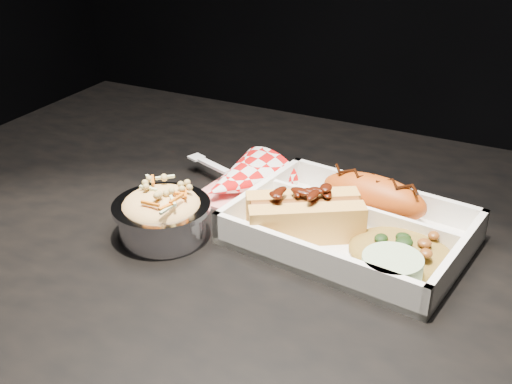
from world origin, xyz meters
TOP-DOWN VIEW (x-y plane):
  - dining_table at (0.00, 0.00)m, footprint 1.20×0.80m
  - food_tray at (0.02, 0.05)m, footprint 0.27×0.21m
  - fried_pastry at (0.03, 0.11)m, footprint 0.14×0.07m
  - hotdog at (-0.02, 0.03)m, footprint 0.14×0.12m
  - fried_rice_mound at (0.09, 0.03)m, footprint 0.13×0.11m
  - cupcake_liner at (0.09, -0.02)m, footprint 0.06×0.06m
  - foil_coleslaw_cup at (-0.17, -0.04)m, footprint 0.11×0.11m
  - napkin_fork at (-0.14, 0.10)m, footprint 0.16×0.14m

SIDE VIEW (x-z plane):
  - dining_table at x=0.00m, z-range 0.28..1.03m
  - food_tray at x=0.02m, z-range 0.74..0.78m
  - napkin_fork at x=-0.14m, z-range 0.72..0.82m
  - cupcake_liner at x=0.09m, z-range 0.76..0.79m
  - fried_rice_mound at x=0.09m, z-range 0.76..0.79m
  - foil_coleslaw_cup at x=-0.17m, z-range 0.75..0.82m
  - fried_pastry at x=0.03m, z-range 0.76..0.81m
  - hotdog at x=-0.02m, z-range 0.75..0.81m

